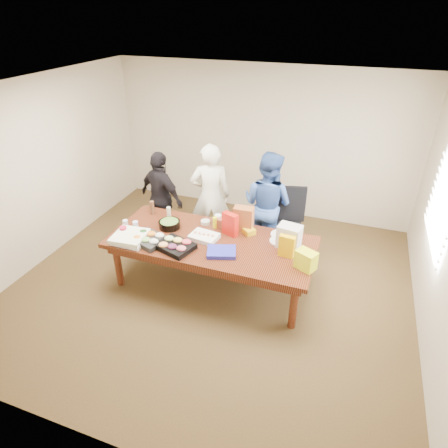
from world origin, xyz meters
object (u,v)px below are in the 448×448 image
at_px(person_right, 267,204).
at_px(office_chair, 287,226).
at_px(conference_table, 212,263).
at_px(sheet_cake, 204,237).
at_px(person_center, 211,196).
at_px(salad_bowl, 169,224).

bearing_deg(person_right, office_chair, -166.91).
distance_m(conference_table, person_right, 1.30).
bearing_deg(sheet_cake, office_chair, 57.04).
xyz_separation_m(conference_table, person_center, (-0.42, 1.04, 0.49)).
xyz_separation_m(office_chair, salad_bowl, (-1.53, -0.97, 0.26)).
height_order(person_center, person_right, person_center).
xyz_separation_m(office_chair, sheet_cake, (-0.94, -1.08, 0.25)).
xyz_separation_m(person_right, salad_bowl, (-1.19, -0.98, -0.05)).
bearing_deg(office_chair, conference_table, -141.46).
bearing_deg(conference_table, office_chair, 52.59).
bearing_deg(person_center, conference_table, 90.70).
bearing_deg(salad_bowl, conference_table, -10.06).
height_order(conference_table, person_center, person_center).
relative_size(conference_table, person_right, 1.65).
bearing_deg(conference_table, salad_bowl, 169.94).
distance_m(office_chair, sheet_cake, 1.46).
bearing_deg(salad_bowl, office_chair, 32.31).
distance_m(conference_table, person_center, 1.23).
bearing_deg(person_center, office_chair, 160.82).
bearing_deg(conference_table, person_right, 66.01).
bearing_deg(salad_bowl, person_center, 73.45).
relative_size(office_chair, salad_bowl, 3.50).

